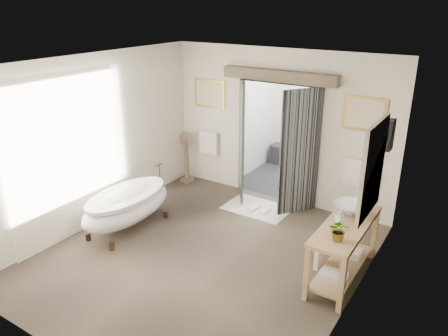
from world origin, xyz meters
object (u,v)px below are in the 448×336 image
Objects in this scene: vanity at (342,246)px; clawfoot_tub at (127,205)px; basin at (350,209)px; rug at (257,208)px.

clawfoot_tub is at bearing -170.56° from vanity.
basin reaches higher than clawfoot_tub.
vanity is at bearing 9.44° from clawfoot_tub.
basin is at bearing 95.37° from vanity.
vanity is 3.38× the size of basin.
rug is at bearing 147.54° from vanity.
clawfoot_tub is 1.54× the size of rug.
basin reaches higher than rug.
rug is 2.39m from basin.
clawfoot_tub is at bearing -144.50° from basin.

